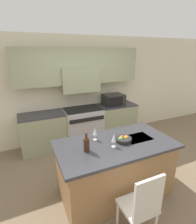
% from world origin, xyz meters
% --- Properties ---
extents(ground_plane, '(10.00, 10.00, 0.00)m').
position_xyz_m(ground_plane, '(0.00, 0.00, 0.00)').
color(ground_plane, '#7A664C').
extents(back_cabinetry, '(10.00, 0.46, 2.70)m').
position_xyz_m(back_cabinetry, '(0.00, 1.89, 1.58)').
color(back_cabinetry, beige).
rests_on(back_cabinetry, ground_plane).
extents(back_counter, '(3.06, 0.62, 0.92)m').
position_xyz_m(back_counter, '(0.00, 1.64, 0.46)').
color(back_counter, gray).
rests_on(back_counter, ground_plane).
extents(range_stove, '(0.96, 0.70, 0.93)m').
position_xyz_m(range_stove, '(-0.00, 1.61, 0.46)').
color(range_stove, '#B7B7BC').
rests_on(range_stove, ground_plane).
extents(microwave, '(0.54, 0.43, 0.29)m').
position_xyz_m(microwave, '(0.91, 1.63, 1.06)').
color(microwave, black).
rests_on(microwave, back_counter).
extents(kitchen_island, '(1.87, 1.01, 0.94)m').
position_xyz_m(kitchen_island, '(-0.12, -0.30, 0.48)').
color(kitchen_island, olive).
rests_on(kitchen_island, ground_plane).
extents(island_chair, '(0.42, 0.40, 1.01)m').
position_xyz_m(island_chair, '(-0.22, -1.14, 0.55)').
color(island_chair, beige).
rests_on(island_chair, ground_plane).
extents(wine_bottle, '(0.09, 0.09, 0.28)m').
position_xyz_m(wine_bottle, '(-0.62, -0.33, 1.05)').
color(wine_bottle, '#422314').
rests_on(wine_bottle, kitchen_island).
extents(wine_glass_near, '(0.07, 0.07, 0.21)m').
position_xyz_m(wine_glass_near, '(-0.21, -0.39, 1.09)').
color(wine_glass_near, white).
rests_on(wine_glass_near, kitchen_island).
extents(wine_glass_far, '(0.07, 0.07, 0.21)m').
position_xyz_m(wine_glass_far, '(-0.38, -0.07, 1.09)').
color(wine_glass_far, white).
rests_on(wine_glass_far, kitchen_island).
extents(fruit_bowl, '(0.26, 0.26, 0.09)m').
position_xyz_m(fruit_bowl, '(0.02, -0.30, 0.98)').
color(fruit_bowl, black).
rests_on(fruit_bowl, kitchen_island).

